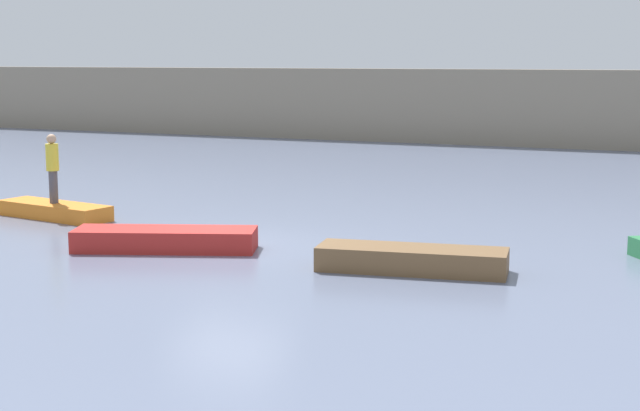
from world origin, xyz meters
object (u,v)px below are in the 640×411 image
Objects in this scene: rowboat_red at (165,239)px; person_yellow_shirt at (53,165)px; rowboat_brown at (412,259)px; rowboat_orange at (55,210)px.

person_yellow_shirt reaches higher than rowboat_red.
person_yellow_shirt is (-10.27, 2.18, 1.14)m from rowboat_brown.
rowboat_red is 5.45m from rowboat_brown.
person_yellow_shirt is at bearing 133.34° from rowboat_red.
rowboat_red reaches higher than rowboat_orange.
person_yellow_shirt is (-4.83, 2.34, 1.14)m from rowboat_red.
rowboat_brown is (5.44, 0.16, 0.00)m from rowboat_red.
rowboat_orange is 1.85× the size of person_yellow_shirt.
rowboat_brown is (10.27, -2.18, 0.04)m from rowboat_orange.
rowboat_red is at bearing -16.13° from rowboat_orange.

